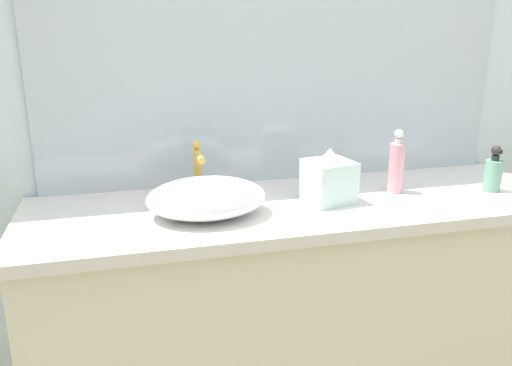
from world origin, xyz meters
The scene contains 9 objects.
bathroom_wall_rear centered at (0.00, 0.73, 1.30)m, with size 6.00×0.06×2.60m, color silver.
vanity_counter centered at (-0.11, 0.43, 0.43)m, with size 1.72×0.52×0.85m.
wall_mirror_panel centered at (-0.11, 0.69, 1.31)m, with size 1.62×0.01×0.90m, color #B2BCC6.
sink_basin centered at (-0.41, 0.39, 0.91)m, with size 0.35×0.27×0.11m, color white.
faucet centered at (-0.41, 0.54, 0.96)m, with size 0.03×0.12×0.18m.
soap_dispenser centered at (0.54, 0.38, 0.92)m, with size 0.06×0.06×0.16m.
lotion_bottle centered at (0.22, 0.44, 0.95)m, with size 0.05×0.05×0.21m.
tissue_box centered at (-0.02, 0.41, 0.93)m, with size 0.16×0.16×0.17m.
candle_jar centered at (0.65, 0.42, 0.87)m, with size 0.05×0.05×0.03m, color silver.
Camera 1 is at (-0.63, -1.04, 1.40)m, focal length 36.74 mm.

